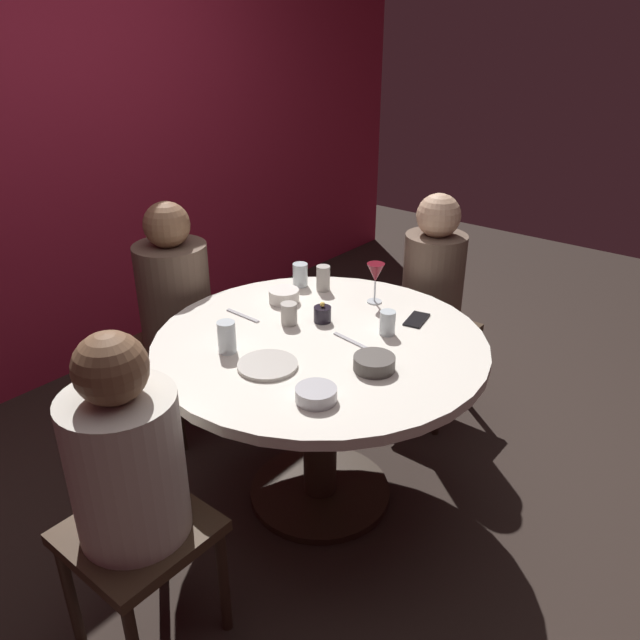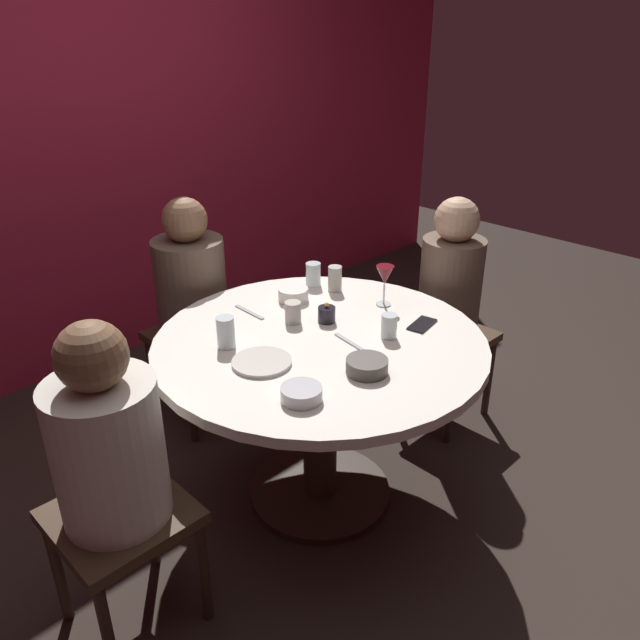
{
  "view_description": "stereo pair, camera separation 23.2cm",
  "coord_description": "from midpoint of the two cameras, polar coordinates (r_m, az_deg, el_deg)",
  "views": [
    {
      "loc": [
        -1.63,
        -1.32,
        1.85
      ],
      "look_at": [
        0.0,
        0.0,
        0.83
      ],
      "focal_mm": 34.89,
      "sensor_mm": 36.0,
      "label": 1
    },
    {
      "loc": [
        -1.47,
        -1.49,
        1.85
      ],
      "look_at": [
        0.0,
        0.0,
        0.83
      ],
      "focal_mm": 34.89,
      "sensor_mm": 36.0,
      "label": 2
    }
  ],
  "objects": [
    {
      "name": "candle_holder",
      "position": [
        2.48,
        -2.46,
        0.49
      ],
      "size": [
        0.07,
        0.07,
        0.09
      ],
      "color": "black",
      "rests_on": "dining_table"
    },
    {
      "name": "seated_diner_left",
      "position": [
        1.93,
        -20.69,
        -12.54
      ],
      "size": [
        0.4,
        0.4,
        1.13
      ],
      "rotation": [
        0.0,
        0.0,
        6.28
      ],
      "color": "#3F2D1E",
      "rests_on": "ground"
    },
    {
      "name": "cup_by_right_diner",
      "position": [
        2.76,
        -2.12,
        3.79
      ],
      "size": [
        0.06,
        0.06,
        0.11
      ],
      "primitive_type": "cylinder",
      "color": "#B2ADA3",
      "rests_on": "dining_table"
    },
    {
      "name": "cup_by_left_diner",
      "position": [
        2.82,
        -4.19,
        4.11
      ],
      "size": [
        0.07,
        0.07,
        0.11
      ],
      "primitive_type": "cylinder",
      "color": "silver",
      "rests_on": "dining_table"
    },
    {
      "name": "bowl_salad_center",
      "position": [
        2.15,
        1.91,
        -4.06
      ],
      "size": [
        0.15,
        0.15,
        0.05
      ],
      "primitive_type": "cylinder",
      "color": "#4C4742",
      "rests_on": "dining_table"
    },
    {
      "name": "ground_plane",
      "position": [
        2.79,
        -2.47,
        -15.66
      ],
      "size": [
        8.0,
        8.0,
        0.0
      ],
      "primitive_type": "plane",
      "color": "#2D231E"
    },
    {
      "name": "fork_near_plate",
      "position": [
        2.57,
        -9.69,
        0.34
      ],
      "size": [
        0.02,
        0.18,
        0.01
      ],
      "primitive_type": "cube",
      "rotation": [
        0.0,
        0.0,
        -0.03
      ],
      "color": "#B7B7BC",
      "rests_on": "dining_table"
    },
    {
      "name": "seated_diner_back",
      "position": [
        2.98,
        -15.43,
        2.36
      ],
      "size": [
        0.4,
        0.4,
        1.14
      ],
      "rotation": [
        0.0,
        0.0,
        4.71
      ],
      "color": "#3F2D1E",
      "rests_on": "ground"
    },
    {
      "name": "knife_near_plate",
      "position": [
        2.34,
        0.05,
        -2.02
      ],
      "size": [
        0.04,
        0.18,
        0.01
      ],
      "primitive_type": "cube",
      "rotation": [
        0.0,
        0.0,
        -0.15
      ],
      "color": "#B7B7BC",
      "rests_on": "dining_table"
    },
    {
      "name": "cup_center_front",
      "position": [
        2.47,
        -5.56,
        0.51
      ],
      "size": [
        0.06,
        0.06,
        0.09
      ],
      "primitive_type": "cylinder",
      "color": "#B2ADA3",
      "rests_on": "dining_table"
    },
    {
      "name": "back_wall",
      "position": [
        3.61,
        -25.9,
        14.65
      ],
      "size": [
        6.0,
        0.1,
        2.6
      ],
      "primitive_type": "cube",
      "color": "maroon",
      "rests_on": "ground"
    },
    {
      "name": "bowl_small_white",
      "position": [
        2.67,
        -5.82,
        2.17
      ],
      "size": [
        0.13,
        0.13,
        0.06
      ],
      "primitive_type": "cylinder",
      "color": "silver",
      "rests_on": "dining_table"
    },
    {
      "name": "cell_phone",
      "position": [
        2.51,
        6.26,
        -0.02
      ],
      "size": [
        0.15,
        0.1,
        0.01
      ],
      "primitive_type": "cube",
      "rotation": [
        0.0,
        0.0,
        4.92
      ],
      "color": "black",
      "rests_on": "dining_table"
    },
    {
      "name": "dining_table",
      "position": [
        2.44,
        -2.74,
        -5.26
      ],
      "size": [
        1.27,
        1.27,
        0.75
      ],
      "color": "silver",
      "rests_on": "ground"
    },
    {
      "name": "cup_near_candle",
      "position": [
        2.29,
        -11.45,
        -1.62
      ],
      "size": [
        0.07,
        0.07,
        0.12
      ],
      "primitive_type": "cylinder",
      "color": "silver",
      "rests_on": "dining_table"
    },
    {
      "name": "dinner_plate",
      "position": [
        2.19,
        -7.87,
        -4.21
      ],
      "size": [
        0.21,
        0.21,
        0.01
      ],
      "primitive_type": "cylinder",
      "color": "#B2ADA3",
      "rests_on": "dining_table"
    },
    {
      "name": "wine_glass",
      "position": [
        2.62,
        2.59,
        4.16
      ],
      "size": [
        0.08,
        0.08,
        0.18
      ],
      "color": "silver",
      "rests_on": "dining_table"
    },
    {
      "name": "bowl_serving_large",
      "position": [
        1.98,
        -3.74,
        -6.92
      ],
      "size": [
        0.13,
        0.13,
        0.05
      ],
      "primitive_type": "cylinder",
      "color": "#B7B7BC",
      "rests_on": "dining_table"
    },
    {
      "name": "cup_far_edge",
      "position": [
        2.38,
        3.44,
        -0.33
      ],
      "size": [
        0.06,
        0.06,
        0.1
      ],
      "primitive_type": "cylinder",
      "color": "silver",
      "rests_on": "dining_table"
    },
    {
      "name": "seated_diner_right",
      "position": [
        3.02,
        8.17,
        3.4
      ],
      "size": [
        0.4,
        0.4,
        1.14
      ],
      "rotation": [
        0.0,
        0.0,
        3.14
      ],
      "color": "#3F2D1E",
      "rests_on": "ground"
    }
  ]
}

